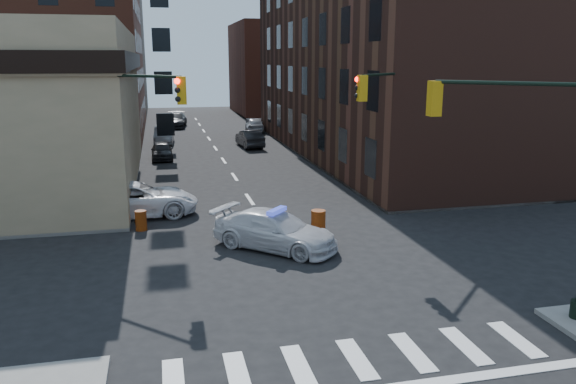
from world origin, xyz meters
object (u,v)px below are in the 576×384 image
pedestrian_a (97,198)px  barricade_nw_a (120,204)px  pickup (135,199)px  police_car (275,230)px  parked_car_enear (250,138)px  barrel_road (318,223)px  parked_car_wnear (162,151)px  parked_car_wfar (164,135)px  barrel_bank (141,220)px

pedestrian_a → barricade_nw_a: bearing=10.1°
pedestrian_a → pickup: bearing=8.1°
police_car → parked_car_enear: bearing=34.9°
police_car → parked_car_enear: size_ratio=1.15×
pedestrian_a → barricade_nw_a: (0.99, 0.10, -0.38)m
barricade_nw_a → pedestrian_a: bearing=-172.0°
pedestrian_a → barricade_nw_a: pedestrian_a is taller
pickup → barrel_road: size_ratio=5.39×
parked_car_wnear → pedestrian_a: 16.01m
barricade_nw_a → parked_car_wfar: bearing=86.6°
parked_car_wfar → parked_car_enear: 7.99m
police_car → parked_car_wfar: parked_car_wfar is taller
parked_car_enear → parked_car_wnear: bearing=26.1°
pedestrian_a → police_car: bearing=-35.3°
parked_car_wnear → barrel_road: (6.25, -20.43, -0.11)m
parked_car_wnear → pedestrian_a: size_ratio=2.25×
police_car → pickup: 8.23m
pickup → pedestrian_a: 1.70m
parked_car_wfar → barrel_road: 29.25m
parked_car_wnear → parked_car_enear: 8.57m
barrel_bank → barricade_nw_a: 2.61m
parked_car_wnear → barrel_road: parked_car_wnear is taller
barrel_road → parked_car_wfar: bearing=101.8°
parked_car_enear → barrel_bank: (-8.43, -22.43, -0.30)m
parked_car_enear → barrel_road: size_ratio=4.10×
barricade_nw_a → barrel_bank: bearing=-65.0°
parked_car_wnear → parked_car_wfar: bearing=87.5°
parked_car_wfar → barrel_bank: (-1.38, -26.20, -0.31)m
pickup → parked_car_wnear: size_ratio=1.53×
parked_car_wfar → barricade_nw_a: 23.92m
parked_car_wnear → barrel_bank: size_ratio=4.36×
police_car → pedestrian_a: size_ratio=3.00×
parked_car_wfar → barricade_nw_a: (-2.38, -23.80, -0.13)m
pickup → parked_car_enear: bearing=-27.1°
police_car → barrel_bank: 6.40m
parked_car_wnear → pedestrian_a: bearing=-101.6°
parked_car_enear → parked_car_wfar: bearing=-33.2°
police_car → barrel_bank: bearing=96.7°
barricade_nw_a → barrel_road: bearing=-27.7°
police_car → pedestrian_a: 9.38m
parked_car_wfar → barrel_bank: 26.24m
parked_car_enear → pedestrian_a: pedestrian_a is taller
pickup → barrel_bank: bearing=-176.4°
parked_car_wfar → pedestrian_a: 24.14m
parked_car_wnear → barricade_nw_a: 15.74m
police_car → barricade_nw_a: (-6.22, 6.09, -0.12)m
pedestrian_a → barrel_road: size_ratio=1.57×
pickup → barricade_nw_a: pickup is taller
pickup → barrel_road: pickup is taller
parked_car_wfar → barrel_bank: parked_car_wfar is taller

